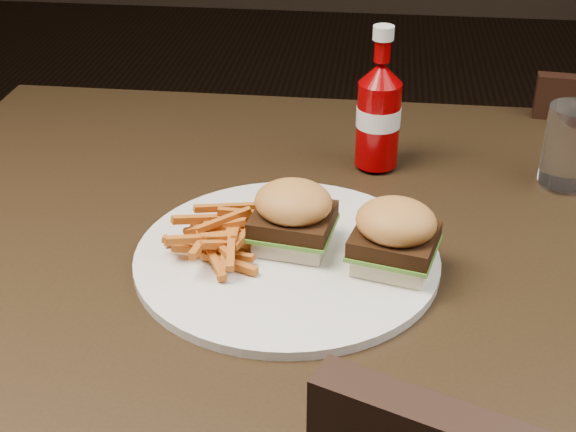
# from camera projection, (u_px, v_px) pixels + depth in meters

# --- Properties ---
(dining_table) EXTENTS (1.20, 0.80, 0.04)m
(dining_table) POSITION_uv_depth(u_px,v_px,m) (388.00, 253.00, 0.90)
(dining_table) COLOR black
(dining_table) RESTS_ON ground
(plate) EXTENTS (0.32, 0.32, 0.01)m
(plate) POSITION_uv_depth(u_px,v_px,m) (287.00, 257.00, 0.85)
(plate) COLOR white
(plate) RESTS_ON dining_table
(sandwich_half_a) EXTENTS (0.08, 0.08, 0.02)m
(sandwich_half_a) POSITION_uv_depth(u_px,v_px,m) (293.00, 237.00, 0.85)
(sandwich_half_a) COLOR beige
(sandwich_half_a) RESTS_ON plate
(sandwich_half_b) EXTENTS (0.09, 0.08, 0.02)m
(sandwich_half_b) POSITION_uv_depth(u_px,v_px,m) (393.00, 258.00, 0.82)
(sandwich_half_b) COLOR beige
(sandwich_half_b) RESTS_ON plate
(fries_pile) EXTENTS (0.11, 0.11, 0.04)m
(fries_pile) POSITION_uv_depth(u_px,v_px,m) (231.00, 228.00, 0.85)
(fries_pile) COLOR #B75324
(fries_pile) RESTS_ON plate
(ketchup_bottle) EXTENTS (0.06, 0.06, 0.11)m
(ketchup_bottle) POSITION_uv_depth(u_px,v_px,m) (378.00, 124.00, 1.01)
(ketchup_bottle) COLOR #7E0002
(ketchup_bottle) RESTS_ON dining_table
(tumbler) EXTENTS (0.08, 0.08, 0.10)m
(tumbler) POSITION_uv_depth(u_px,v_px,m) (570.00, 145.00, 0.97)
(tumbler) COLOR white
(tumbler) RESTS_ON dining_table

